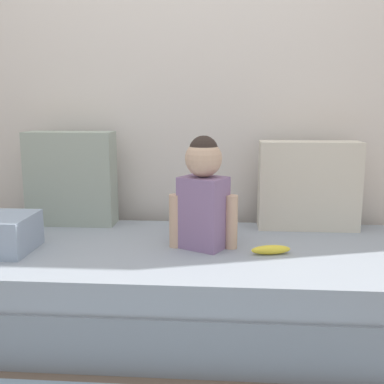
# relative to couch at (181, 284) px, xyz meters

# --- Properties ---
(ground_plane) EXTENTS (12.00, 12.00, 0.00)m
(ground_plane) POSITION_rel_couch_xyz_m (0.00, 0.00, -0.17)
(ground_plane) COLOR brown
(back_wall) EXTENTS (5.43, 0.10, 2.46)m
(back_wall) POSITION_rel_couch_xyz_m (0.00, 0.60, 1.06)
(back_wall) COLOR silver
(back_wall) RESTS_ON ground
(couch) EXTENTS (2.23, 0.94, 0.35)m
(couch) POSITION_rel_couch_xyz_m (0.00, 0.00, 0.00)
(couch) COLOR gray
(couch) RESTS_ON ground
(throw_pillow_left) EXTENTS (0.45, 0.16, 0.49)m
(throw_pillow_left) POSITION_rel_couch_xyz_m (-0.61, 0.37, 0.42)
(throw_pillow_left) COLOR #99A393
(throw_pillow_left) RESTS_ON couch
(throw_pillow_right) EXTENTS (0.50, 0.16, 0.44)m
(throw_pillow_right) POSITION_rel_couch_xyz_m (0.61, 0.37, 0.40)
(throw_pillow_right) COLOR beige
(throw_pillow_right) RESTS_ON couch
(toddler) EXTENTS (0.30, 0.22, 0.50)m
(toddler) POSITION_rel_couch_xyz_m (0.10, 0.00, 0.43)
(toddler) COLOR gray
(toddler) RESTS_ON couch
(banana) EXTENTS (0.18, 0.08, 0.04)m
(banana) POSITION_rel_couch_xyz_m (0.39, -0.08, 0.20)
(banana) COLOR yellow
(banana) RESTS_ON couch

